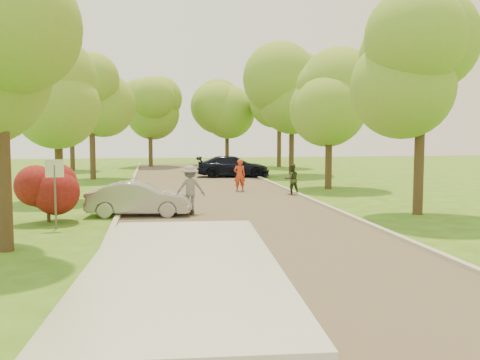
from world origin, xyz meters
TOP-DOWN VIEW (x-y plane):
  - ground at (0.00, 0.00)m, footprint 100.00×100.00m
  - road at (0.00, 8.00)m, footprint 8.00×60.00m
  - curb_left at (-4.05, 8.00)m, footprint 0.18×60.00m
  - curb_right at (4.05, 8.00)m, footprint 0.18×60.00m
  - street_sign at (-5.80, 4.00)m, footprint 0.55×0.06m
  - red_shrub at (-6.30, 5.50)m, footprint 1.70×1.70m
  - tree_l_mida at (-6.30, 1.00)m, footprint 4.71×4.60m
  - tree_l_midb at (-6.81, 12.00)m, footprint 4.30×4.20m
  - tree_l_far at (-6.39, 22.00)m, footprint 4.92×4.80m
  - tree_r_mida at (7.02, 5.00)m, footprint 5.13×5.00m
  - tree_r_midb at (6.60, 14.00)m, footprint 4.51×4.40m
  - tree_r_far at (7.23, 24.00)m, footprint 5.33×5.20m
  - tree_bg_a at (-8.78, 30.00)m, footprint 5.12×5.00m
  - tree_bg_b at (8.22, 32.00)m, footprint 5.12×5.00m
  - tree_bg_c at (-2.79, 34.00)m, footprint 4.92×4.80m
  - tree_bg_d at (4.22, 36.00)m, footprint 5.12×5.00m
  - minivan at (-2.50, -7.91)m, footprint 2.15×4.83m
  - silver_sedan at (-3.30, 6.32)m, footprint 3.85×1.74m
  - dark_sedan at (2.50, 22.21)m, footprint 5.07×2.54m
  - longboard at (-1.45, 6.46)m, footprint 0.24×0.87m
  - skateboarder at (-1.45, 6.46)m, footprint 1.09×0.63m
  - person_striped at (1.55, 13.59)m, footprint 0.62×0.43m
  - person_olive at (3.80, 11.74)m, footprint 0.79×0.66m

SIDE VIEW (x-z plane):
  - ground at x=0.00m, z-range 0.00..0.00m
  - road at x=0.00m, z-range 0.00..0.01m
  - curb_left at x=-4.05m, z-range 0.00..0.12m
  - curb_right at x=4.05m, z-range 0.00..0.12m
  - longboard at x=-1.45m, z-range 0.04..0.14m
  - silver_sedan at x=-3.30m, z-range 0.00..1.23m
  - dark_sedan at x=2.50m, z-range 0.00..1.41m
  - person_olive at x=3.80m, z-range 0.00..1.50m
  - person_striped at x=1.55m, z-range 0.00..1.65m
  - minivan at x=-2.50m, z-range 0.05..1.81m
  - skateboarder at x=-1.45m, z-range 0.11..1.80m
  - red_shrub at x=-6.30m, z-range 0.12..2.07m
  - street_sign at x=-5.80m, z-range 0.48..2.65m
  - tree_l_midb at x=-6.81m, z-range 1.28..7.89m
  - tree_r_midb at x=6.60m, z-range 1.38..8.38m
  - tree_bg_c at x=-2.79m, z-range 1.35..8.69m
  - tree_l_mida at x=-6.30m, z-range 1.48..8.87m
  - tree_bg_a at x=-8.78m, z-range 1.45..9.18m
  - tree_bg_d at x=4.22m, z-range 1.45..9.18m
  - tree_l_far at x=-6.39m, z-range 1.57..9.36m
  - tree_r_mida at x=7.02m, z-range 1.56..9.51m
  - tree_bg_b at x=8.22m, z-range 1.56..9.51m
  - tree_r_far at x=7.23m, z-range 1.66..10.00m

